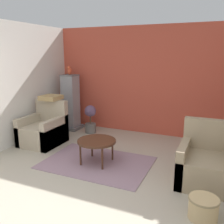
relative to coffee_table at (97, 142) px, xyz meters
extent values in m
plane|color=#B2A893|center=(0.17, -1.52, -0.40)|extent=(20.00, 20.00, 0.00)
cube|color=#C64C38|center=(0.17, 2.14, 0.91)|extent=(4.60, 0.06, 2.63)
cube|color=silver|center=(-2.10, 0.29, 0.91)|extent=(0.06, 3.63, 2.63)
cube|color=gray|center=(0.00, 0.00, -0.40)|extent=(1.93, 1.35, 0.01)
cylinder|color=#472819|center=(0.00, 0.00, 0.02)|extent=(0.70, 0.70, 0.04)
cylinder|color=#472819|center=(-0.22, -0.22, -0.20)|extent=(0.04, 0.04, 0.41)
cylinder|color=#472819|center=(0.22, -0.22, -0.20)|extent=(0.04, 0.04, 0.41)
cylinder|color=#472819|center=(-0.22, 0.22, -0.20)|extent=(0.04, 0.04, 0.41)
cylinder|color=#472819|center=(0.22, 0.22, -0.20)|extent=(0.04, 0.04, 0.41)
cube|color=tan|center=(-1.56, 0.41, -0.18)|extent=(0.80, 0.87, 0.44)
cube|color=tan|center=(-1.56, 0.77, 0.29)|extent=(0.80, 0.14, 0.50)
cube|color=tan|center=(-1.90, 0.41, -0.10)|extent=(0.12, 0.87, 0.62)
cube|color=tan|center=(-1.22, 0.41, -0.10)|extent=(0.12, 0.87, 0.62)
cube|color=#9E896B|center=(1.87, 0.01, -0.18)|extent=(0.80, 0.87, 0.44)
cube|color=#9E896B|center=(1.87, 0.38, 0.29)|extent=(0.80, 0.14, 0.50)
cube|color=#9E896B|center=(1.53, 0.01, -0.10)|extent=(0.12, 0.87, 0.62)
cube|color=slate|center=(-1.63, 1.68, -0.37)|extent=(0.52, 0.52, 0.07)
cube|color=#939399|center=(-1.63, 1.68, 0.34)|extent=(0.36, 0.36, 1.33)
cube|color=slate|center=(-1.63, 1.68, 1.02)|extent=(0.38, 0.38, 0.03)
ellipsoid|color=#D14C2D|center=(-1.63, 1.68, 1.12)|extent=(0.11, 0.13, 0.17)
sphere|color=#D14C2D|center=(-1.63, 1.67, 1.21)|extent=(0.09, 0.09, 0.09)
cone|color=gold|center=(-1.63, 1.63, 1.21)|extent=(0.04, 0.04, 0.04)
cone|color=#D14C2D|center=(-1.63, 1.74, 1.10)|extent=(0.05, 0.11, 0.15)
cylinder|color=#66605B|center=(-0.97, 1.55, -0.28)|extent=(0.28, 0.28, 0.24)
cylinder|color=brown|center=(-0.97, 1.55, -0.05)|extent=(0.03, 0.03, 0.23)
sphere|color=#664C6B|center=(-0.97, 1.55, 0.16)|extent=(0.28, 0.28, 0.28)
sphere|color=#664C6B|center=(-1.05, 1.58, 0.12)|extent=(0.17, 0.17, 0.17)
sphere|color=#664C6B|center=(-0.90, 1.53, 0.13)|extent=(0.16, 0.16, 0.16)
cylinder|color=tan|center=(1.91, -0.90, -0.27)|extent=(0.35, 0.35, 0.27)
cylinder|color=#957E57|center=(1.91, -0.90, -0.14)|extent=(0.37, 0.37, 0.02)
cube|color=tan|center=(-1.56, 0.77, 0.59)|extent=(0.42, 0.42, 0.10)
camera|label=1|loc=(1.97, -3.79, 1.56)|focal=40.00mm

